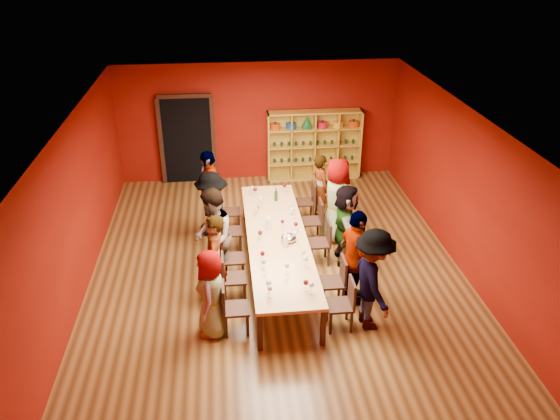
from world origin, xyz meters
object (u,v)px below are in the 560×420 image
at_px(shelving_unit, 314,142).
at_px(person_right_0, 373,280).
at_px(chair_person_left_3, 227,229).
at_px(chair_person_right_2, 323,240).
at_px(person_left_2, 213,237).
at_px(chair_person_left_4, 227,209).
at_px(chair_person_left_1, 230,275).
at_px(person_left_3, 213,213).
at_px(chair_person_right_3, 315,218).
at_px(spittoon_bowl, 289,238).
at_px(chair_person_left_2, 229,256).
at_px(chair_person_right_1, 337,279).
at_px(person_left_1, 214,260).
at_px(wine_bottle, 276,196).
at_px(tasting_table, 277,239).
at_px(person_right_3, 337,200).
at_px(person_left_4, 210,192).
at_px(chair_person_left_0, 231,306).
at_px(chair_person_right_4, 308,199).
at_px(chair_person_right_0, 345,301).
at_px(person_left_0, 211,294).
at_px(person_right_4, 320,188).
at_px(person_right_1, 356,258).
at_px(person_right_2, 346,224).

distance_m(shelving_unit, person_right_0, 6.08).
relative_size(chair_person_left_3, chair_person_right_2, 1.00).
relative_size(person_left_2, chair_person_left_4, 2.05).
xyz_separation_m(shelving_unit, person_right_0, (-0.05, -6.08, -0.10)).
xyz_separation_m(chair_person_left_1, person_left_3, (-0.27, 1.66, 0.36)).
bearing_deg(chair_person_right_3, spittoon_bowl, -119.10).
relative_size(chair_person_left_2, chair_person_right_1, 1.00).
height_order(person_left_1, wine_bottle, person_left_1).
bearing_deg(person_left_2, person_right_0, 57.35).
bearing_deg(chair_person_left_4, chair_person_right_1, -57.13).
relative_size(tasting_table, chair_person_right_2, 5.06).
bearing_deg(person_right_3, person_left_4, 67.21).
xyz_separation_m(chair_person_left_0, person_left_2, (-0.26, 1.49, 0.42)).
height_order(chair_person_left_0, chair_person_right_4, same).
distance_m(shelving_unit, chair_person_right_0, 6.12).
bearing_deg(tasting_table, person_left_4, 126.23).
height_order(chair_person_left_4, person_right_3, person_right_3).
bearing_deg(spittoon_bowl, chair_person_left_2, 179.15).
bearing_deg(person_left_1, person_left_0, 2.43).
relative_size(chair_person_left_0, person_left_4, 0.48).
distance_m(person_right_0, person_right_4, 3.77).
relative_size(person_left_0, person_left_2, 0.82).
height_order(person_right_0, person_right_1, person_right_1).
bearing_deg(person_left_0, chair_person_left_3, -178.63).
bearing_deg(chair_person_left_3, person_left_1, -98.36).
bearing_deg(chair_person_left_4, person_left_4, -180.00).
xyz_separation_m(chair_person_left_4, person_right_4, (2.08, 0.30, 0.27)).
distance_m(tasting_table, person_left_1, 1.42).
relative_size(person_left_3, person_right_4, 1.12).
bearing_deg(person_right_2, chair_person_left_4, 59.67).
xyz_separation_m(person_left_2, person_right_3, (2.51, 1.28, -0.02)).
height_order(chair_person_left_0, person_left_0, person_left_0).
bearing_deg(shelving_unit, person_right_0, -90.51).
distance_m(chair_person_left_2, chair_person_right_0, 2.41).
bearing_deg(person_right_3, chair_person_left_1, 120.65).
xyz_separation_m(chair_person_left_1, chair_person_right_0, (1.82, -0.95, 0.00)).
xyz_separation_m(tasting_table, person_right_4, (1.17, 2.00, 0.07)).
xyz_separation_m(chair_person_left_2, chair_person_right_3, (1.82, 1.28, 0.00)).
bearing_deg(person_right_0, wine_bottle, 15.86).
bearing_deg(person_right_1, person_right_4, -10.49).
bearing_deg(chair_person_right_4, person_left_0, -119.97).
relative_size(chair_person_right_1, chair_person_right_2, 1.00).
bearing_deg(chair_person_right_1, person_right_0, -56.09).
height_order(tasting_table, wine_bottle, wine_bottle).
bearing_deg(chair_person_left_3, chair_person_left_1, -90.00).
height_order(person_right_1, chair_person_right_3, person_right_1).
xyz_separation_m(chair_person_left_1, person_left_2, (-0.26, 0.64, 0.42)).
height_order(chair_person_left_3, person_right_1, person_right_1).
height_order(person_right_0, chair_person_right_3, person_right_0).
bearing_deg(person_right_2, person_right_0, -176.62).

